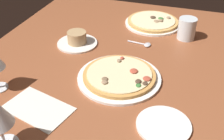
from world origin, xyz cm
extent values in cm
cube|color=brown|center=(0.00, 0.00, 2.00)|extent=(150.00, 110.00, 4.00)
cylinder|color=white|center=(-0.90, -5.82, 4.50)|extent=(30.49, 30.49, 1.00)
cylinder|color=#C68C47|center=(-0.90, -5.82, 5.60)|extent=(26.48, 26.48, 1.20)
cylinder|color=beige|center=(-0.90, -5.82, 6.40)|extent=(23.58, 23.58, 0.40)
ellipsoid|color=#937556|center=(6.51, -3.42, 6.97)|extent=(1.99, 1.69, 0.74)
ellipsoid|color=#937556|center=(-8.17, -2.77, 6.97)|extent=(2.25, 2.20, 0.74)
ellipsoid|color=#AD4733|center=(-1.54, -16.06, 6.90)|extent=(2.96, 2.83, 0.60)
ellipsoid|color=brown|center=(-6.29, -2.18, 6.89)|extent=(2.35, 2.25, 0.58)
ellipsoid|color=#AD4733|center=(1.52, -10.57, 6.97)|extent=(3.17, 2.89, 0.74)
ellipsoid|color=#387033|center=(-6.07, -14.16, 6.81)|extent=(2.27, 1.78, 0.41)
ellipsoid|color=#AD4733|center=(8.66, -4.01, 6.96)|extent=(1.95, 1.51, 0.73)
ellipsoid|color=#4C3828|center=(-4.20, -13.59, 7.00)|extent=(2.56, 2.02, 0.80)
ellipsoid|color=#4C3828|center=(-4.29, -16.01, 6.82)|extent=(2.21, 1.80, 0.44)
cylinder|color=white|center=(48.78, -8.16, 4.50)|extent=(27.41, 27.41, 1.00)
cylinder|color=tan|center=(48.78, -8.16, 5.60)|extent=(25.16, 25.16, 1.20)
cylinder|color=beige|center=(48.78, -8.16, 6.40)|extent=(22.00, 22.00, 0.40)
ellipsoid|color=#4C3828|center=(50.97, -7.69, 6.92)|extent=(3.17, 2.70, 0.64)
ellipsoid|color=#937556|center=(47.05, -10.22, 6.90)|extent=(2.62, 2.62, 0.60)
ellipsoid|color=#387033|center=(50.67, -11.72, 6.96)|extent=(2.67, 2.60, 0.72)
ellipsoid|color=#937556|center=(52.78, -15.26, 6.93)|extent=(2.70, 2.02, 0.66)
ellipsoid|color=#937556|center=(48.21, -12.17, 6.99)|extent=(2.95, 2.27, 0.79)
cylinder|color=silver|center=(18.23, 19.37, 4.40)|extent=(17.65, 17.65, 0.80)
cylinder|color=tan|center=(18.23, 19.37, 7.37)|extent=(8.31, 8.31, 5.14)
cylinder|color=silver|center=(-40.24, 14.82, 8.35)|extent=(0.80, 0.80, 7.90)
cylinder|color=silver|center=(38.80, -25.42, 8.86)|extent=(7.98, 7.98, 9.73)
cylinder|color=silver|center=(38.80, -25.42, 7.80)|extent=(7.34, 7.34, 7.60)
cylinder|color=white|center=(-19.54, -25.21, 4.45)|extent=(16.32, 16.32, 0.90)
cube|color=silver|center=(-24.36, 13.95, 4.15)|extent=(17.74, 23.70, 0.30)
ellipsoid|color=silver|center=(26.52, -10.36, 4.50)|extent=(4.28, 3.21, 1.00)
cylinder|color=silver|center=(27.01, -5.76, 4.35)|extent=(1.68, 9.27, 0.70)
camera|label=1|loc=(-80.32, -29.20, 64.42)|focal=44.96mm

